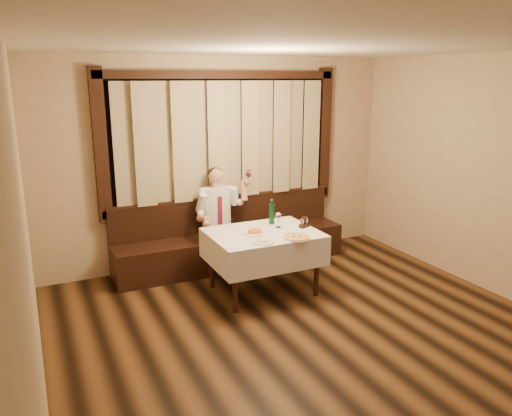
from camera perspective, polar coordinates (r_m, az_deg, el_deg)
name	(u,v)px	position (r m, az deg, el deg)	size (l,w,h in m)	color
room	(295,181)	(5.06, 4.49, 3.05)	(5.01, 6.01, 2.81)	black
banquette	(231,243)	(6.90, -2.93, -3.97)	(3.20, 0.61, 0.94)	black
dining_table	(263,240)	(5.90, 0.83, -3.73)	(1.27, 0.97, 0.76)	black
pizza	(297,237)	(5.65, 4.66, -3.35)	(0.31, 0.31, 0.03)	white
pasta_red	(255,230)	(5.80, -0.11, -2.56)	(0.29, 0.29, 0.10)	white
pasta_cream	(263,239)	(5.50, 0.85, -3.57)	(0.25, 0.25, 0.09)	white
green_bottle	(272,213)	(6.16, 1.81, -0.63)	(0.07, 0.07, 0.31)	#12542B
table_wine_glass	(278,216)	(6.01, 2.57, -0.96)	(0.07, 0.07, 0.19)	white
cruet_caddy	(304,223)	(6.06, 5.53, -1.77)	(0.14, 0.10, 0.14)	black
seated_man	(219,211)	(6.61, -4.25, -0.37)	(0.74, 0.56, 1.37)	black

